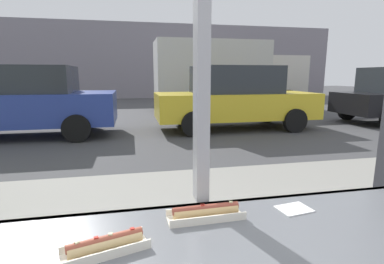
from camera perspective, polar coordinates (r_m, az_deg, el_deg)
The scene contains 9 objects.
ground_plane at distance 9.14m, azimuth -9.86°, elevation 1.29°, with size 60.00×60.00×0.00m, color #424244.
sidewalk_strip at distance 2.99m, azimuth -5.47°, elevation -17.68°, with size 16.00×2.80×0.16m, color gray.
building_facade_far at distance 20.49m, azimuth -11.22°, elevation 13.32°, with size 28.00×1.20×4.86m, color gray.
hotdog_tray_near at distance 1.06m, azimuth 2.70°, elevation -15.30°, with size 0.27×0.09×0.05m.
hotdog_tray_far at distance 0.92m, azimuth -16.42°, elevation -20.26°, with size 0.25×0.15×0.05m.
napkin_wrapper at distance 1.19m, azimuth 19.21°, elevation -13.95°, with size 0.12×0.09×0.00m, color white.
parked_car_blue at distance 8.33m, azimuth -29.91°, elevation 5.20°, with size 4.38×2.00×1.74m.
parked_car_yellow at distance 8.42m, azimuth 8.42°, elevation 6.60°, with size 4.46×1.89×1.77m.
box_truck at distance 13.36m, azimuth 6.65°, elevation 11.30°, with size 6.55×2.44×2.95m.
Camera 1 is at (-0.26, -1.01, 1.51)m, focal length 27.42 mm.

